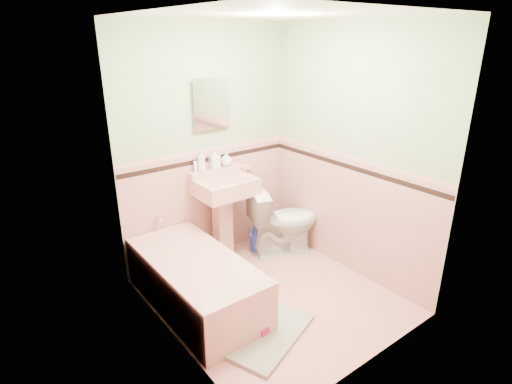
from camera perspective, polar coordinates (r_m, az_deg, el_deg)
floor at (r=4.09m, az=2.19°, el=-14.22°), size 2.20×2.20×0.00m
ceiling at (r=3.36m, az=2.82°, el=23.38°), size 2.20×2.20×0.00m
wall_back at (r=4.39m, az=-6.78°, el=6.18°), size 2.50×0.00×2.50m
wall_front at (r=2.83m, az=16.86°, el=-2.97°), size 2.50×0.00×2.50m
wall_left at (r=3.02m, az=-12.28°, el=-0.98°), size 0.00×2.50×2.50m
wall_right at (r=4.21m, az=13.03°, el=5.15°), size 0.00×2.50×2.50m
wainscot_back at (r=4.59m, az=-6.37°, el=-1.72°), size 2.00×0.00×2.00m
wainscot_front at (r=3.14m, az=15.43°, el=-13.82°), size 2.00×0.00×2.00m
wainscot_left at (r=3.32m, az=-11.23°, el=-11.42°), size 0.00×2.20×2.20m
wainscot_right at (r=4.42m, az=12.26°, el=-3.01°), size 0.00×2.20×2.20m
accent_back at (r=4.41m, az=-6.59°, el=4.50°), size 2.00×0.00×2.00m
accent_front at (r=2.89m, az=16.31°, el=-5.22°), size 2.00×0.00×2.00m
accent_left at (r=3.08m, az=-11.80°, el=-3.16°), size 0.00×2.20×2.20m
accent_right at (r=4.24m, az=12.73°, el=3.43°), size 0.00×2.20×2.20m
cap_back at (r=4.39m, az=-6.64°, el=5.76°), size 2.00×0.00×2.00m
cap_front at (r=2.85m, az=16.51°, el=-3.41°), size 2.00×0.00×2.00m
cap_left at (r=3.04m, az=-11.93°, el=-1.43°), size 0.00×2.20×2.20m
cap_right at (r=4.21m, az=12.84°, el=4.72°), size 0.00×2.20×2.20m
bathtub at (r=3.90m, az=-8.28°, el=-12.39°), size 0.70×1.50×0.45m
tub_faucet at (r=4.29m, az=-13.33°, el=-3.43°), size 0.04×0.12×0.04m
sink at (r=4.49m, az=-4.24°, el=-3.91°), size 0.61×0.50×0.96m
sink_faucet at (r=4.42m, az=-5.40°, el=2.27°), size 0.02×0.02×0.10m
medicine_cabinet at (r=4.30m, az=-6.25°, el=12.02°), size 0.36×0.04×0.45m
soap_dish at (r=4.69m, az=-1.45°, el=3.45°), size 0.13×0.08×0.04m
soap_bottle_left at (r=4.32m, az=-7.60°, el=4.32°), size 0.11×0.11×0.23m
soap_bottle_mid at (r=4.40m, az=-5.78°, el=4.61°), size 0.10×0.11×0.22m
soap_bottle_right at (r=4.48m, az=-4.14°, el=4.60°), size 0.13×0.13×0.16m
tube at (r=4.30m, az=-8.37°, el=3.45°), size 0.04×0.04×0.12m
toilet at (r=4.68m, az=3.79°, el=-3.97°), size 0.87×0.67×0.78m
bucket at (r=4.82m, az=0.47°, el=-6.65°), size 0.31×0.31×0.25m
bath_mat at (r=3.65m, az=1.05°, el=-18.83°), size 0.98×0.81×0.03m
shoe at (r=3.62m, az=1.30°, el=-18.32°), size 0.16×0.10×0.06m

